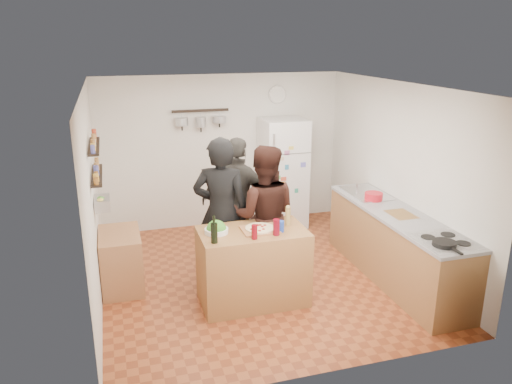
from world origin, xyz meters
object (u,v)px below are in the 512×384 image
object	(u,v)px
person_left	(221,213)
fridge	(283,173)
salt_canister	(281,226)
person_center	(264,216)
prep_island	(253,266)
salad_bowl	(216,231)
side_table	(121,261)
counter_run	(395,247)
wall_clock	(277,95)
pepper_mill	(288,217)
red_bowl	(374,196)
skillet	(444,244)
person_back	(238,203)
wine_bottle	(214,233)

from	to	relation	value
person_left	fridge	distance (m)	2.30
salt_canister	person_center	xyz separation A→B (m)	(-0.02, 0.59, -0.07)
prep_island	salad_bowl	distance (m)	0.64
person_center	side_table	size ratio (longest dim) A/B	2.26
counter_run	wall_clock	size ratio (longest dim) A/B	8.77
counter_run	fridge	bearing A→B (deg)	108.06
prep_island	pepper_mill	bearing A→B (deg)	6.34
red_bowl	side_table	size ratio (longest dim) A/B	0.31
fridge	skillet	bearing A→B (deg)	-79.07
person_center	skillet	xyz separation A→B (m)	(1.57, -1.49, 0.04)
person_back	skillet	distance (m)	2.70
prep_island	person_back	world-z (taller)	person_back
pepper_mill	fridge	bearing A→B (deg)	72.03
person_back	red_bowl	distance (m)	1.85
wine_bottle	side_table	size ratio (longest dim) A/B	0.28
prep_island	person_left	bearing A→B (deg)	114.22
wine_bottle	pepper_mill	world-z (taller)	wine_bottle
person_left	person_center	bearing A→B (deg)	-167.49
pepper_mill	salt_canister	world-z (taller)	pepper_mill
wine_bottle	wall_clock	bearing A→B (deg)	59.66
wine_bottle	wall_clock	distance (m)	3.54
person_center	salt_canister	bearing A→B (deg)	111.20
counter_run	side_table	size ratio (longest dim) A/B	3.29
salad_bowl	person_back	bearing A→B (deg)	62.33
salad_bowl	person_center	world-z (taller)	person_center
salad_bowl	side_table	size ratio (longest dim) A/B	0.34
person_center	wall_clock	bearing A→B (deg)	-93.76
person_back	red_bowl	size ratio (longest dim) A/B	7.36
prep_island	wine_bottle	size ratio (longest dim) A/B	5.57
pepper_mill	wall_clock	world-z (taller)	wall_clock
fridge	side_table	bearing A→B (deg)	-150.21
person_left	skillet	size ratio (longest dim) A/B	7.53
salad_bowl	skillet	distance (m)	2.50
prep_island	pepper_mill	world-z (taller)	pepper_mill
red_bowl	salt_canister	bearing A→B (deg)	-155.94
wine_bottle	person_back	distance (m)	1.39
salad_bowl	skillet	world-z (taller)	skillet
person_back	side_table	distance (m)	1.69
skillet	red_bowl	size ratio (longest dim) A/B	1.05
prep_island	wine_bottle	distance (m)	0.79
skillet	wall_clock	bearing A→B (deg)	99.97
wine_bottle	person_back	size ratio (longest dim) A/B	0.12
salad_bowl	counter_run	size ratio (longest dim) A/B	0.10
salt_canister	counter_run	xyz separation A→B (m)	(1.64, 0.16, -0.52)
person_left	side_table	distance (m)	1.41
person_center	fridge	xyz separation A→B (m)	(0.92, 1.88, -0.00)
salad_bowl	wall_clock	bearing A→B (deg)	58.40
wine_bottle	side_table	bearing A→B (deg)	134.22
salt_canister	person_center	distance (m)	0.59
person_center	prep_island	bearing A→B (deg)	78.20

